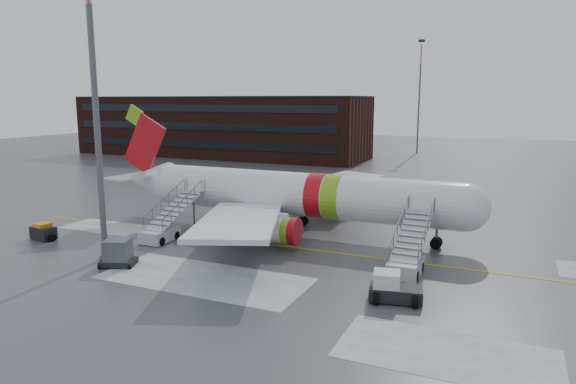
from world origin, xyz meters
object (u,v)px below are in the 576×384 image
at_px(airstair_aft, 165,227).
at_px(light_mast_near, 95,96).
at_px(airliner, 287,194).
at_px(baggage_tractor, 43,233).
at_px(airstair_fwd, 408,257).
at_px(pushback_tug, 392,288).
at_px(uld_container, 118,254).

distance_m(airstair_aft, light_mast_near, 12.55).
xyz_separation_m(airliner, baggage_tractor, (-17.75, -10.85, -2.82)).
bearing_deg(airstair_fwd, baggage_tractor, -171.75).
distance_m(airliner, airstair_aft, 10.89).
bearing_deg(baggage_tractor, airliner, 31.43).
bearing_deg(pushback_tug, airliner, 135.14).
bearing_deg(baggage_tractor, pushback_tug, -2.48).
xyz_separation_m(pushback_tug, uld_container, (-19.24, -1.54, 0.13)).
bearing_deg(pushback_tug, baggage_tractor, 177.52).
bearing_deg(airstair_fwd, pushback_tug, -87.81).
bearing_deg(airliner, light_mast_near, -125.19).
bearing_deg(light_mast_near, airstair_aft, 83.90).
xyz_separation_m(airstair_fwd, airstair_aft, (-20.37, 0.00, 0.00)).
relative_size(airstair_aft, pushback_tug, 2.32).
bearing_deg(airstair_fwd, airliner, 151.41).
relative_size(airliner, airstair_aft, 4.55).
relative_size(airstair_aft, baggage_tractor, 2.77).
xyz_separation_m(airliner, pushback_tug, (12.20, -12.14, -2.65)).
relative_size(airliner, light_mast_near, 1.54).
height_order(airliner, light_mast_near, light_mast_near).
bearing_deg(airliner, uld_container, -117.21).
height_order(airliner, airstair_aft, airliner).
height_order(airstair_fwd, light_mast_near, light_mast_near).
xyz_separation_m(uld_container, light_mast_near, (-2.02, 0.85, 10.99)).
relative_size(airstair_fwd, light_mast_near, 0.34).
relative_size(airstair_fwd, uld_container, 2.72).
distance_m(uld_container, light_mast_near, 11.20).
distance_m(airliner, pushback_tug, 17.42).
bearing_deg(pushback_tug, airstair_fwd, 92.19).
height_order(uld_container, light_mast_near, light_mast_near).
bearing_deg(airstair_aft, uld_container, -79.35).
height_order(airstair_fwd, uld_container, airstair_fwd).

